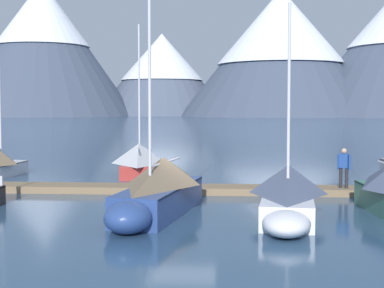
% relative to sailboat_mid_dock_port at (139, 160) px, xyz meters
% --- Properties ---
extents(ground_plane, '(700.00, 700.00, 0.00)m').
position_rel_sailboat_mid_dock_port_xyz_m(ground_plane, '(3.16, -10.26, -0.83)').
color(ground_plane, '#2D4C6B').
extents(mountain_west_summit, '(78.10, 78.10, 56.53)m').
position_rel_sailboat_mid_dock_port_xyz_m(mountain_west_summit, '(-73.82, 210.93, 29.03)').
color(mountain_west_summit, '#424C60').
rests_on(mountain_west_summit, ground).
extents(mountain_central_massif, '(62.19, 62.19, 36.90)m').
position_rel_sailboat_mid_dock_port_xyz_m(mountain_central_massif, '(-25.61, 231.17, 18.95)').
color(mountain_central_massif, '#4C566B').
rests_on(mountain_central_massif, ground).
extents(mountain_shoulder_ridge, '(85.34, 85.34, 52.66)m').
position_rel_sailboat_mid_dock_port_xyz_m(mountain_shoulder_ridge, '(26.17, 214.06, 27.49)').
color(mountain_shoulder_ridge, '#424C60').
rests_on(mountain_shoulder_ridge, ground).
extents(dock, '(25.83, 2.06, 0.30)m').
position_rel_sailboat_mid_dock_port_xyz_m(dock, '(3.16, -6.26, -0.69)').
color(dock, '#846B4C').
rests_on(dock, ground).
extents(sailboat_mid_dock_port, '(2.52, 5.67, 8.23)m').
position_rel_sailboat_mid_dock_port_xyz_m(sailboat_mid_dock_port, '(0.00, 0.00, 0.00)').
color(sailboat_mid_dock_port, '#B2332D').
rests_on(sailboat_mid_dock_port, ground).
extents(sailboat_mid_dock_starboard, '(2.80, 7.27, 8.93)m').
position_rel_sailboat_mid_dock_port_xyz_m(sailboat_mid_dock_starboard, '(2.48, -11.56, 0.10)').
color(sailboat_mid_dock_starboard, navy).
rests_on(sailboat_mid_dock_starboard, ground).
extents(sailboat_far_berth, '(2.35, 6.60, 7.05)m').
position_rel_sailboat_mid_dock_port_xyz_m(sailboat_far_berth, '(6.85, -12.02, -0.02)').
color(sailboat_far_berth, white).
rests_on(sailboat_far_berth, ground).
extents(person_on_dock, '(0.52, 0.38, 1.69)m').
position_rel_sailboat_mid_dock_port_xyz_m(person_on_dock, '(9.73, -6.53, 0.43)').
color(person_on_dock, '#232328').
rests_on(person_on_dock, dock).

